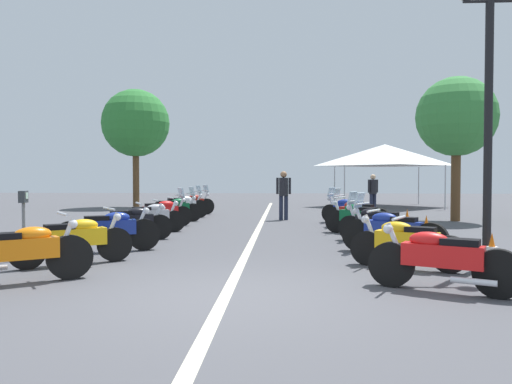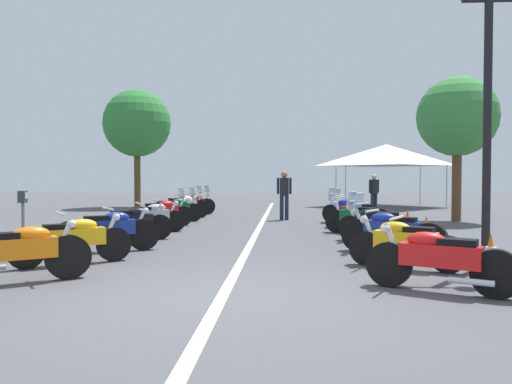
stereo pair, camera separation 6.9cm
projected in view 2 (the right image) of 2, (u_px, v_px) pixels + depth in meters
The scene contains 28 objects.
ground_plane at pixel (222, 296), 6.52m from camera, with size 80.00×80.00×0.00m, color #4C4C51.
lane_centre_stripe at pixel (258, 231), 14.43m from camera, with size 29.93×0.16×0.01m, color beige.
motorcycle_left_row_0 at pixel (19, 252), 7.26m from camera, with size 1.32×1.75×1.02m.
motorcycle_left_row_1 at pixel (73, 239), 8.84m from camera, with size 1.37×1.78×0.99m.
motorcycle_left_row_2 at pixel (108, 229), 10.35m from camera, with size 1.07×1.98×1.01m.
motorcycle_left_row_3 at pixel (131, 222), 12.18m from camera, with size 1.06×1.90×0.99m.
motorcycle_left_row_4 at pixel (151, 217), 13.88m from camera, with size 1.04×1.84×0.98m.
motorcycle_left_row_5 at pixel (162, 212), 15.47m from camera, with size 1.22×1.77×1.20m.
motorcycle_left_row_6 at pixel (175, 209), 17.10m from camera, with size 1.14×1.78×1.20m.
motorcycle_left_row_7 at pixel (182, 206), 18.65m from camera, with size 1.21×1.93×1.23m.
motorcycle_left_row_8 at pixel (192, 203), 20.32m from camera, with size 1.26×1.80×1.22m.
motorcycle_right_row_0 at pixel (438, 259), 6.75m from camera, with size 1.07×1.85×1.00m.
motorcycle_right_row_1 at pixel (404, 243), 8.45m from camera, with size 1.09×1.79×0.98m.
motorcycle_right_row_2 at pixel (391, 230), 10.05m from camera, with size 1.24×1.92×1.23m.
motorcycle_right_row_3 at pixel (377, 223), 11.84m from camera, with size 1.15×1.77×1.19m.
motorcycle_right_row_4 at pixel (359, 217), 13.49m from camera, with size 1.31×1.76×1.00m.
motorcycle_right_row_5 at pixel (357, 213), 15.02m from camera, with size 1.25×1.83×1.20m.
motorcycle_right_row_6 at pixel (349, 210), 16.63m from camera, with size 1.21×1.79×1.19m.
street_lamp_twin_globe at pixel (488, 72), 8.59m from camera, with size 0.32×1.22×4.89m.
parking_meter at pixel (23, 212), 9.33m from camera, with size 0.19×0.15×1.29m.
traffic_cone_0 at pixel (491, 252), 8.46m from camera, with size 0.36×0.36×0.61m.
traffic_cone_1 at pixel (407, 220), 14.53m from camera, with size 0.36×0.36×0.61m.
traffic_cone_2 at pixel (426, 228), 12.26m from camera, with size 0.36×0.36×0.61m.
bystander_0 at pixel (374, 191), 21.13m from camera, with size 0.32×0.47×1.65m.
bystander_1 at pixel (284, 191), 17.94m from camera, with size 0.32×0.53×1.74m.
roadside_tree_0 at pixel (137, 124), 25.36m from camera, with size 3.38×3.38×5.93m.
roadside_tree_1 at pixel (457, 117), 17.42m from camera, with size 2.75×2.75×5.01m.
event_tent at pixel (386, 155), 25.78m from camera, with size 5.17×5.17×3.20m.
Camera 2 is at (-6.44, -0.83, 1.56)m, focal length 35.36 mm.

